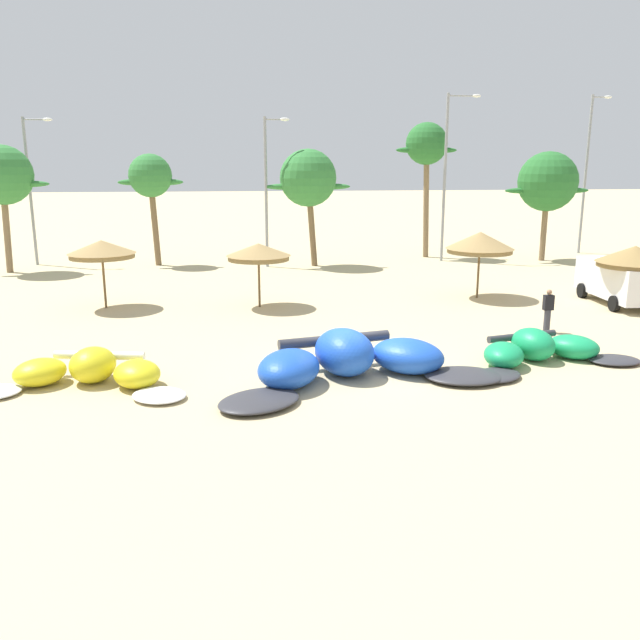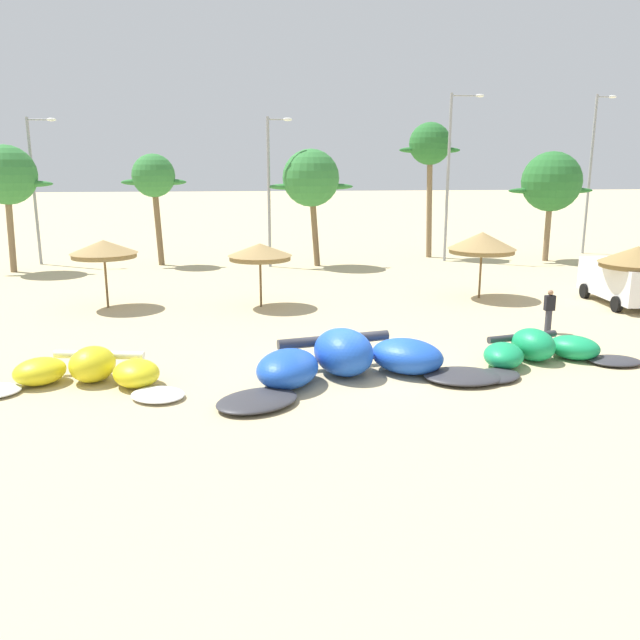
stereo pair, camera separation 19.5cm
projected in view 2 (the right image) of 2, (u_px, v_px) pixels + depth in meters
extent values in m
plane|color=#C6B284|center=(356.00, 365.00, 20.26)|extent=(260.00, 260.00, 0.00)
ellipsoid|color=yellow|center=(40.00, 371.00, 18.47)|extent=(1.95, 1.95, 0.75)
ellipsoid|color=yellow|center=(92.00, 364.00, 18.70)|extent=(1.51, 1.69, 1.01)
ellipsoid|color=yellow|center=(136.00, 373.00, 18.30)|extent=(1.77, 1.88, 0.75)
ellipsoid|color=white|center=(158.00, 395.00, 17.40)|extent=(1.93, 1.85, 0.20)
cylinder|color=white|center=(99.00, 355.00, 19.17)|extent=(2.68, 0.72, 0.24)
cube|color=white|center=(90.00, 366.00, 18.55)|extent=(1.05, 0.70, 0.04)
ellipsoid|color=#333338|center=(257.00, 401.00, 16.87)|extent=(2.82, 2.64, 0.27)
ellipsoid|color=blue|center=(288.00, 368.00, 18.30)|extent=(2.43, 2.74, 1.02)
ellipsoid|color=blue|center=(343.00, 352.00, 19.28)|extent=(2.13, 2.58, 1.37)
ellipsoid|color=blue|center=(407.00, 356.00, 19.48)|extent=(2.81, 2.78, 1.02)
ellipsoid|color=#333338|center=(463.00, 376.00, 18.80)|extent=(2.48, 1.98, 0.27)
cylinder|color=#333338|center=(334.00, 340.00, 19.97)|extent=(3.55, 1.07, 0.32)
cube|color=#333338|center=(346.00, 354.00, 19.07)|extent=(1.44, 1.07, 0.04)
ellipsoid|color=#333338|center=(496.00, 376.00, 18.96)|extent=(2.00, 1.88, 0.20)
ellipsoid|color=#199E5B|center=(504.00, 355.00, 19.99)|extent=(1.72, 1.94, 0.75)
ellipsoid|color=#199E5B|center=(533.00, 345.00, 20.70)|extent=(1.53, 1.83, 1.02)
ellipsoid|color=#199E5B|center=(574.00, 347.00, 20.86)|extent=(2.00, 1.97, 0.75)
ellipsoid|color=#333338|center=(615.00, 361.00, 20.39)|extent=(1.74, 1.39, 0.20)
cylinder|color=#333338|center=(522.00, 337.00, 21.18)|extent=(2.54, 0.80, 0.23)
cube|color=#333338|center=(536.00, 346.00, 20.55)|extent=(1.03, 0.77, 0.04)
cylinder|color=brown|center=(106.00, 281.00, 28.11)|extent=(0.10, 0.10, 2.38)
cone|color=#9E7F4C|center=(103.00, 247.00, 27.76)|extent=(2.85, 2.85, 0.57)
cylinder|color=olive|center=(104.00, 255.00, 27.85)|extent=(2.70, 2.70, 0.20)
cylinder|color=brown|center=(261.00, 281.00, 28.30)|extent=(0.10, 0.10, 2.25)
cone|color=#9E7F4C|center=(260.00, 249.00, 27.97)|extent=(2.78, 2.78, 0.53)
cylinder|color=olive|center=(260.00, 258.00, 28.06)|extent=(2.64, 2.64, 0.20)
cylinder|color=brown|center=(480.00, 274.00, 30.13)|extent=(0.10, 0.10, 2.30)
cone|color=#9E7F4C|center=(482.00, 240.00, 29.77)|extent=(3.11, 3.11, 0.77)
cylinder|color=olive|center=(482.00, 251.00, 29.88)|extent=(2.96, 2.96, 0.20)
cylinder|color=brown|center=(634.00, 286.00, 27.86)|extent=(0.10, 0.10, 2.01)
cone|color=olive|center=(638.00, 254.00, 27.54)|extent=(3.18, 3.18, 0.70)
cylinder|color=olive|center=(637.00, 265.00, 27.65)|extent=(3.02, 3.02, 0.20)
cube|color=white|center=(624.00, 280.00, 28.75)|extent=(2.32, 4.83, 1.50)
cube|color=black|center=(610.00, 270.00, 29.95)|extent=(2.09, 1.29, 0.56)
cylinder|color=black|center=(585.00, 291.00, 30.28)|extent=(0.28, 0.69, 0.68)
cylinder|color=black|center=(628.00, 290.00, 30.41)|extent=(0.28, 0.69, 0.68)
cylinder|color=black|center=(617.00, 304.00, 27.44)|extent=(0.28, 0.69, 0.68)
cylinder|color=#383842|center=(548.00, 322.00, 24.06)|extent=(0.24, 0.24, 0.85)
cube|color=black|center=(550.00, 303.00, 23.89)|extent=(0.36, 0.22, 0.56)
sphere|color=#9E7051|center=(551.00, 293.00, 23.80)|extent=(0.20, 0.20, 0.20)
cylinder|color=#7F6647|center=(10.00, 224.00, 37.05)|extent=(0.52, 0.36, 5.49)
sphere|color=#337A38|center=(6.00, 175.00, 36.41)|extent=(3.32, 3.32, 3.32)
ellipsoid|color=#337A38|center=(32.00, 184.00, 36.68)|extent=(2.32, 0.50, 0.36)
cylinder|color=brown|center=(158.00, 221.00, 39.63)|extent=(0.55, 0.36, 5.41)
sphere|color=#337A38|center=(153.00, 176.00, 38.98)|extent=(2.57, 2.57, 2.57)
ellipsoid|color=#337A38|center=(136.00, 182.00, 38.96)|extent=(1.80, 0.50, 0.36)
ellipsoid|color=#337A38|center=(171.00, 182.00, 39.19)|extent=(1.80, 0.50, 0.36)
cylinder|color=brown|center=(314.00, 223.00, 39.32)|extent=(0.74, 0.36, 5.28)
sphere|color=#337A38|center=(311.00, 178.00, 38.68)|extent=(3.38, 3.38, 3.38)
ellipsoid|color=#337A38|center=(288.00, 187.00, 38.64)|extent=(2.37, 0.50, 0.36)
ellipsoid|color=#337A38|center=(333.00, 187.00, 38.96)|extent=(2.37, 0.50, 0.36)
cylinder|color=#7F6647|center=(429.00, 201.00, 42.74)|extent=(0.57, 0.36, 7.35)
sphere|color=#286B2D|center=(430.00, 144.00, 41.87)|extent=(2.69, 2.69, 2.69)
ellipsoid|color=#286B2D|center=(413.00, 150.00, 41.84)|extent=(1.88, 0.50, 0.36)
ellipsoid|color=#286B2D|center=(446.00, 150.00, 42.08)|extent=(1.88, 0.50, 0.36)
cylinder|color=#7F6647|center=(548.00, 222.00, 41.43)|extent=(0.37, 0.36, 5.00)
sphere|color=#286B2D|center=(551.00, 182.00, 40.85)|extent=(3.72, 3.72, 3.72)
ellipsoid|color=#286B2D|center=(528.00, 191.00, 40.81)|extent=(2.60, 0.50, 0.36)
ellipsoid|color=#286B2D|center=(573.00, 190.00, 41.15)|extent=(2.60, 0.50, 0.36)
cylinder|color=gray|center=(34.00, 192.00, 39.49)|extent=(0.18, 0.18, 8.79)
cylinder|color=gray|center=(39.00, 119.00, 38.57)|extent=(1.40, 0.10, 0.10)
ellipsoid|color=silver|center=(51.00, 120.00, 38.65)|extent=(0.56, 0.24, 0.20)
cylinder|color=gray|center=(269.00, 193.00, 38.61)|extent=(0.18, 0.18, 8.74)
cylinder|color=gray|center=(278.00, 119.00, 37.68)|extent=(1.16, 0.10, 0.10)
ellipsoid|color=silver|center=(288.00, 119.00, 37.75)|extent=(0.56, 0.24, 0.20)
cylinder|color=gray|center=(448.00, 179.00, 40.75)|extent=(0.18, 0.18, 10.28)
cylinder|color=gray|center=(466.00, 95.00, 39.68)|extent=(1.79, 0.10, 0.10)
ellipsoid|color=silver|center=(480.00, 96.00, 39.79)|extent=(0.56, 0.24, 0.20)
cylinder|color=gray|center=(590.00, 176.00, 44.23)|extent=(0.18, 0.18, 10.55)
cylinder|color=gray|center=(605.00, 97.00, 43.09)|extent=(1.07, 0.10, 0.10)
ellipsoid|color=silver|center=(612.00, 97.00, 43.15)|extent=(0.56, 0.24, 0.20)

